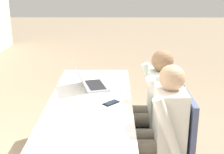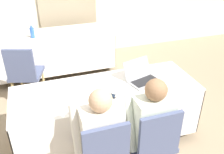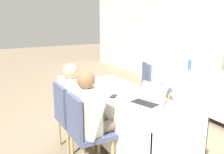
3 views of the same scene
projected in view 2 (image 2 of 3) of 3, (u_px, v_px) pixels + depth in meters
ground_plane at (107, 137)px, 3.13m from camera, size 24.00×24.00×0.00m
conference_table_near at (107, 101)px, 2.85m from camera, size 2.07×0.74×0.73m
conference_table_far at (52, 44)px, 4.34m from camera, size 2.07×0.74×0.73m
laptop at (143, 78)px, 2.88m from camera, size 0.43×0.40×0.22m
cell_phone at (114, 96)px, 2.62m from camera, size 0.15×0.15×0.01m
paper_beside_laptop at (45, 101)px, 2.55m from camera, size 0.29×0.35×0.00m
paper_centre_table at (135, 83)px, 2.85m from camera, size 0.23×0.31×0.00m
water_bottle at (32, 32)px, 4.05m from camera, size 0.07×0.07×0.24m
chair_near_left at (103, 153)px, 2.26m from camera, size 0.44×0.44×0.90m
chair_near_right at (152, 141)px, 2.40m from camera, size 0.44×0.44×0.90m
chair_far_spare at (24, 72)px, 3.59m from camera, size 0.55×0.55×0.90m
person_checkered_shirt at (99, 132)px, 2.27m from camera, size 0.50×0.52×1.16m
person_white_shirt at (149, 121)px, 2.40m from camera, size 0.50×0.52×1.16m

